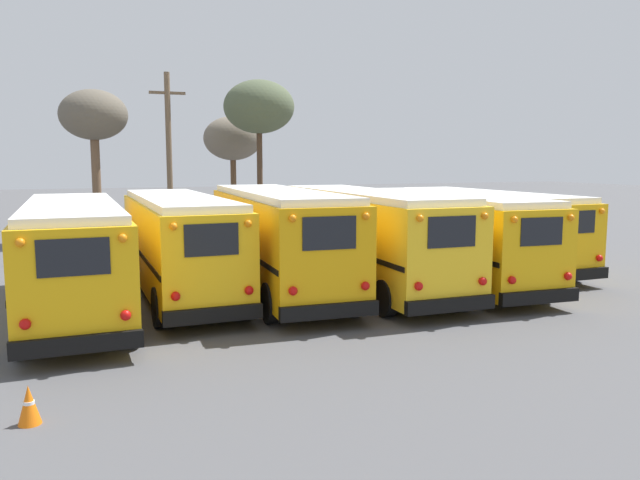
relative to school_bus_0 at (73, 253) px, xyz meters
The scene contains 13 objects.
ground_plane 7.70m from the school_bus_0, ahead, with size 160.00×160.00×0.00m, color #4C4C4F.
school_bus_0 is the anchor object (origin of this frame).
school_bus_1 3.18m from the school_bus_0, 20.36° to the left, with size 2.58×9.79×3.09m.
school_bus_2 5.98m from the school_bus_0, ahead, with size 2.93×9.94×3.24m.
school_bus_3 8.95m from the school_bus_0, ahead, with size 2.71×10.47×3.18m.
school_bus_4 11.93m from the school_bus_0, ahead, with size 2.91×9.95×3.05m.
school_bus_5 15.06m from the school_bus_0, ahead, with size 2.66×9.67×2.96m.
utility_pole 15.54m from the school_bus_0, 72.71° to the left, with size 1.80×0.29×8.56m.
bare_tree_0 23.18m from the school_bus_0, 65.95° to the left, with size 3.65×3.65×6.90m.
bare_tree_1 19.62m from the school_bus_0, 58.91° to the left, with size 3.94×3.94×8.60m.
bare_tree_2 16.50m from the school_bus_0, 86.28° to the left, with size 3.36×3.36×7.70m.
fence_line 11.84m from the school_bus_0, 50.91° to the left, with size 22.97×0.06×1.42m.
traffic_cone 7.71m from the school_bus_0, 94.97° to the right, with size 0.36×0.36×0.64m.
Camera 1 is at (-7.19, -19.04, 4.17)m, focal length 35.00 mm.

